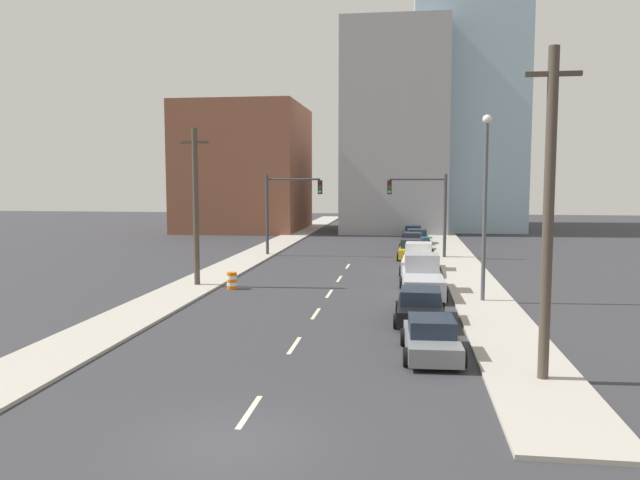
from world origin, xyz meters
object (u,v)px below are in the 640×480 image
(pickup_truck_silver, at_px, (422,279))
(sedan_navy, at_px, (413,233))
(sedan_teal, at_px, (417,237))
(sedan_black, at_px, (420,307))
(utility_pole_left_mid, at_px, (196,206))
(sedan_gray, at_px, (431,338))
(traffic_signal_right, at_px, (429,204))
(sedan_red, at_px, (412,242))
(traffic_barrel, at_px, (232,281))
(pickup_truck_white, at_px, (418,260))
(street_lamp, at_px, (485,196))
(sedan_yellow, at_px, (411,250))
(traffic_signal_left, at_px, (283,203))
(utility_pole_right_near, at_px, (548,214))

(pickup_truck_silver, height_order, sedan_navy, pickup_truck_silver)
(sedan_teal, height_order, sedan_navy, sedan_teal)
(sedan_black, height_order, pickup_truck_silver, pickup_truck_silver)
(utility_pole_left_mid, bearing_deg, sedan_navy, 67.99)
(sedan_gray, distance_m, pickup_truck_silver, 11.89)
(traffic_signal_right, bearing_deg, sedan_red, 101.94)
(traffic_barrel, bearing_deg, pickup_truck_white, 37.05)
(traffic_signal_right, xyz_separation_m, sedan_gray, (-0.81, -27.55, -3.63))
(street_lamp, bearing_deg, sedan_yellow, 101.53)
(pickup_truck_silver, bearing_deg, pickup_truck_white, 88.99)
(pickup_truck_silver, height_order, sedan_teal, pickup_truck_silver)
(sedan_gray, bearing_deg, pickup_truck_silver, 87.75)
(street_lamp, bearing_deg, sedan_black, -123.90)
(street_lamp, height_order, sedan_gray, street_lamp)
(traffic_signal_left, relative_size, traffic_barrel, 6.91)
(traffic_signal_left, relative_size, traffic_signal_right, 1.00)
(traffic_signal_left, height_order, traffic_barrel, traffic_signal_left)
(pickup_truck_silver, bearing_deg, sedan_black, -93.44)
(pickup_truck_silver, bearing_deg, traffic_signal_left, 123.03)
(traffic_signal_right, relative_size, street_lamp, 0.71)
(utility_pole_right_near, height_order, utility_pole_left_mid, utility_pole_right_near)
(traffic_signal_right, distance_m, sedan_black, 22.62)
(sedan_gray, relative_size, sedan_navy, 0.94)
(traffic_signal_left, height_order, utility_pole_left_mid, utility_pole_left_mid)
(traffic_signal_left, distance_m, utility_pole_left_mid, 15.08)
(traffic_signal_left, relative_size, sedan_black, 1.45)
(sedan_black, height_order, sedan_yellow, sedan_yellow)
(sedan_gray, relative_size, sedan_black, 0.94)
(pickup_truck_white, height_order, sedan_red, pickup_truck_white)
(traffic_barrel, distance_m, street_lamp, 14.49)
(sedan_teal, xyz_separation_m, sedan_navy, (-0.33, 5.43, -0.00))
(pickup_truck_white, bearing_deg, utility_pole_right_near, -78.77)
(sedan_teal, bearing_deg, utility_pole_left_mid, -119.56)
(traffic_barrel, bearing_deg, sedan_teal, 67.81)
(pickup_truck_silver, relative_size, sedan_teal, 1.30)
(utility_pole_left_mid, relative_size, sedan_gray, 2.11)
(traffic_signal_right, relative_size, sedan_gray, 1.53)
(utility_pole_right_near, relative_size, sedan_navy, 2.20)
(utility_pole_right_near, bearing_deg, sedan_black, 114.81)
(pickup_truck_silver, relative_size, sedan_yellow, 1.41)
(sedan_gray, distance_m, sedan_navy, 43.80)
(utility_pole_right_near, xyz_separation_m, sedan_black, (-3.52, 7.61, -4.45))
(pickup_truck_white, bearing_deg, traffic_barrel, -140.17)
(sedan_red, bearing_deg, pickup_truck_silver, -85.76)
(sedan_red, bearing_deg, utility_pole_left_mid, -117.93)
(sedan_gray, distance_m, sedan_teal, 38.38)
(sedan_navy, bearing_deg, traffic_signal_right, -86.23)
(sedan_gray, bearing_deg, utility_pole_right_near, -38.43)
(utility_pole_left_mid, height_order, sedan_gray, utility_pole_left_mid)
(utility_pole_right_near, height_order, sedan_teal, utility_pole_right_near)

